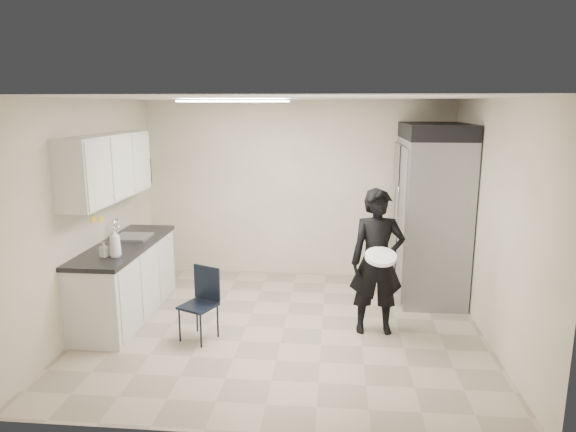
# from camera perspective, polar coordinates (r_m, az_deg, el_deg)

# --- Properties ---
(floor) EXTENTS (4.50, 4.50, 0.00)m
(floor) POSITION_cam_1_polar(r_m,az_deg,el_deg) (6.08, -0.45, -12.32)
(floor) COLOR tan
(floor) RESTS_ON ground
(ceiling) EXTENTS (4.50, 4.50, 0.00)m
(ceiling) POSITION_cam_1_polar(r_m,az_deg,el_deg) (5.54, -0.50, 12.98)
(ceiling) COLOR silver
(ceiling) RESTS_ON back_wall
(back_wall) EXTENTS (4.50, 0.00, 4.50)m
(back_wall) POSITION_cam_1_polar(r_m,az_deg,el_deg) (7.63, 1.03, 2.96)
(back_wall) COLOR beige
(back_wall) RESTS_ON floor
(left_wall) EXTENTS (0.00, 4.00, 4.00)m
(left_wall) POSITION_cam_1_polar(r_m,az_deg,el_deg) (6.30, -21.29, 0.15)
(left_wall) COLOR beige
(left_wall) RESTS_ON floor
(right_wall) EXTENTS (0.00, 4.00, 4.00)m
(right_wall) POSITION_cam_1_polar(r_m,az_deg,el_deg) (5.89, 21.86, -0.69)
(right_wall) COLOR beige
(right_wall) RESTS_ON floor
(ceiling_panel) EXTENTS (1.20, 0.60, 0.02)m
(ceiling_panel) POSITION_cam_1_polar(r_m,az_deg,el_deg) (6.02, -5.94, 12.57)
(ceiling_panel) COLOR white
(ceiling_panel) RESTS_ON ceiling
(lower_counter) EXTENTS (0.60, 1.90, 0.86)m
(lower_counter) POSITION_cam_1_polar(r_m,az_deg,el_deg) (6.58, -17.57, -6.97)
(lower_counter) COLOR silver
(lower_counter) RESTS_ON floor
(countertop) EXTENTS (0.64, 1.95, 0.05)m
(countertop) POSITION_cam_1_polar(r_m,az_deg,el_deg) (6.44, -17.83, -3.14)
(countertop) COLOR black
(countertop) RESTS_ON lower_counter
(sink) EXTENTS (0.42, 0.40, 0.14)m
(sink) POSITION_cam_1_polar(r_m,az_deg,el_deg) (6.66, -16.84, -2.71)
(sink) COLOR gray
(sink) RESTS_ON countertop
(faucet) EXTENTS (0.02, 0.02, 0.24)m
(faucet) POSITION_cam_1_polar(r_m,az_deg,el_deg) (6.70, -18.50, -1.41)
(faucet) COLOR silver
(faucet) RESTS_ON countertop
(upper_cabinets) EXTENTS (0.35, 1.80, 0.75)m
(upper_cabinets) POSITION_cam_1_polar(r_m,az_deg,el_deg) (6.32, -19.43, 5.16)
(upper_cabinets) COLOR silver
(upper_cabinets) RESTS_ON left_wall
(towel_dispenser) EXTENTS (0.22, 0.30, 0.35)m
(towel_dispenser) POSITION_cam_1_polar(r_m,az_deg,el_deg) (7.42, -16.12, 4.73)
(towel_dispenser) COLOR black
(towel_dispenser) RESTS_ON left_wall
(notice_sticker_left) EXTENTS (0.00, 0.12, 0.07)m
(notice_sticker_left) POSITION_cam_1_polar(r_m,az_deg,el_deg) (6.40, -20.79, -0.36)
(notice_sticker_left) COLOR yellow
(notice_sticker_left) RESTS_ON left_wall
(notice_sticker_right) EXTENTS (0.00, 0.12, 0.07)m
(notice_sticker_right) POSITION_cam_1_polar(r_m,az_deg,el_deg) (6.58, -20.02, -0.33)
(notice_sticker_right) COLOR yellow
(notice_sticker_right) RESTS_ON left_wall
(commercial_fridge) EXTENTS (0.80, 1.35, 2.10)m
(commercial_fridge) POSITION_cam_1_polar(r_m,az_deg,el_deg) (7.06, 15.55, -0.31)
(commercial_fridge) COLOR gray
(commercial_fridge) RESTS_ON floor
(fridge_compressor) EXTENTS (0.80, 1.35, 0.20)m
(fridge_compressor) POSITION_cam_1_polar(r_m,az_deg,el_deg) (6.91, 16.10, 9.04)
(fridge_compressor) COLOR black
(fridge_compressor) RESTS_ON commercial_fridge
(folding_chair) EXTENTS (0.46, 0.46, 0.77)m
(folding_chair) POSITION_cam_1_polar(r_m,az_deg,el_deg) (5.75, -9.95, -9.82)
(folding_chair) COLOR black
(folding_chair) RESTS_ON floor
(man_tuxedo) EXTENTS (0.63, 0.44, 1.64)m
(man_tuxedo) POSITION_cam_1_polar(r_m,az_deg,el_deg) (5.80, 9.87, -5.06)
(man_tuxedo) COLOR black
(man_tuxedo) RESTS_ON floor
(bucket_lid) EXTENTS (0.35, 0.35, 0.04)m
(bucket_lid) POSITION_cam_1_polar(r_m,az_deg,el_deg) (5.52, 10.28, -4.47)
(bucket_lid) COLOR white
(bucket_lid) RESTS_ON man_tuxedo
(soap_bottle_a) EXTENTS (0.18, 0.18, 0.33)m
(soap_bottle_a) POSITION_cam_1_polar(r_m,az_deg,el_deg) (5.87, -18.69, -2.76)
(soap_bottle_a) COLOR white
(soap_bottle_a) RESTS_ON countertop
(soap_bottle_b) EXTENTS (0.10, 0.10, 0.17)m
(soap_bottle_b) POSITION_cam_1_polar(r_m,az_deg,el_deg) (5.93, -19.76, -3.49)
(soap_bottle_b) COLOR #B7B6C3
(soap_bottle_b) RESTS_ON countertop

